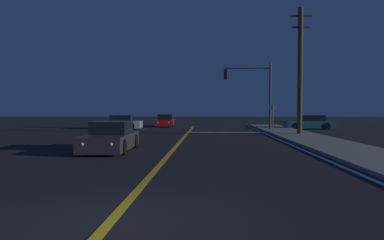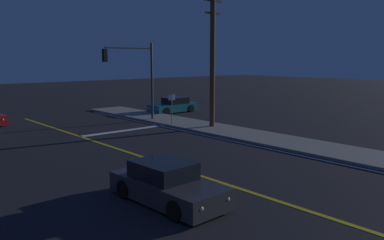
% 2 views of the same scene
% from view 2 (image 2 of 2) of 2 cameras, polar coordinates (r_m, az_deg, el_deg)
% --- Properties ---
extents(sidewalk_right, '(3.20, 42.66, 0.15)m').
position_cam_2_polar(sidewalk_right, '(22.64, 15.07, -3.42)').
color(sidewalk_right, gray).
rests_on(sidewalk_right, ground).
extents(lane_line_center, '(0.20, 40.29, 0.01)m').
position_cam_2_polar(lane_line_center, '(16.83, -0.24, -7.57)').
color(lane_line_center, gold).
rests_on(lane_line_center, ground).
extents(lane_line_edge_right, '(0.16, 40.29, 0.01)m').
position_cam_2_polar(lane_line_edge_right, '(21.17, 12.26, -4.35)').
color(lane_line_edge_right, white).
rests_on(lane_line_edge_right, ground).
extents(stop_bar, '(6.31, 0.50, 0.01)m').
position_cam_2_polar(stop_bar, '(26.82, -9.71, -1.51)').
color(stop_bar, white).
rests_on(stop_bar, ground).
extents(car_parked_curb_teal, '(4.58, 1.92, 1.34)m').
position_cam_2_polar(car_parked_curb_teal, '(35.47, -2.66, 2.05)').
color(car_parked_curb_teal, '#195960').
rests_on(car_parked_curb_teal, ground).
extents(car_far_approaching_charcoal, '(2.06, 4.42, 1.34)m').
position_cam_2_polar(car_far_approaching_charcoal, '(13.43, -3.60, -9.28)').
color(car_far_approaching_charcoal, '#2D2D33').
rests_on(car_far_approaching_charcoal, ground).
extents(traffic_signal_near_right, '(4.18, 0.28, 5.93)m').
position_cam_2_polar(traffic_signal_near_right, '(29.67, -8.15, 7.21)').
color(traffic_signal_near_right, '#38383D').
rests_on(traffic_signal_near_right, ground).
extents(utility_pole_right, '(1.55, 0.35, 9.14)m').
position_cam_2_polar(utility_pole_right, '(26.98, 2.96, 8.68)').
color(utility_pole_right, '#4C3823').
rests_on(utility_pole_right, ground).
extents(street_sign_corner, '(0.56, 0.12, 2.28)m').
position_cam_2_polar(street_sign_corner, '(28.26, -2.93, 2.27)').
color(street_sign_corner, slate).
rests_on(street_sign_corner, ground).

